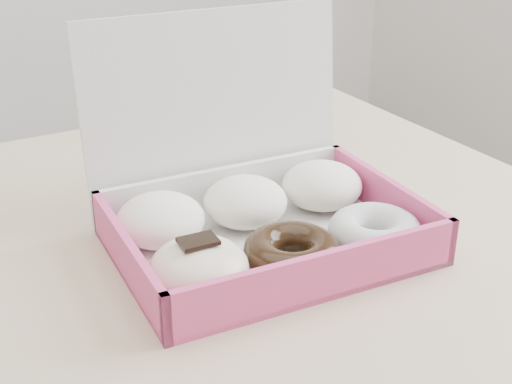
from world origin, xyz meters
TOP-DOWN VIEW (x-y plane):
  - table at (0.00, 0.00)m, footprint 1.20×0.80m
  - donut_box at (0.18, -0.06)m, footprint 0.34×0.29m

SIDE VIEW (x-z plane):
  - table at x=0.00m, z-range 0.30..1.05m
  - donut_box at x=0.18m, z-range 0.67..0.91m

